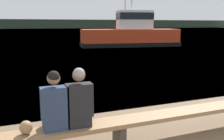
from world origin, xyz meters
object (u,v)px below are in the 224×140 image
(person_left, at_px, (54,105))
(shopping_bag, at_px, (26,128))
(person_right, at_px, (79,101))
(tugboat_red, at_px, (131,35))
(bench_main, at_px, (119,124))
(moored_sailboat, at_px, (127,36))

(person_left, distance_m, shopping_bag, 0.57)
(person_left, height_order, person_right, person_right)
(person_left, relative_size, tugboat_red, 0.10)
(bench_main, distance_m, moored_sailboat, 31.78)
(person_right, bearing_deg, moored_sailboat, 63.81)
(person_right, relative_size, tugboat_red, 0.10)
(shopping_bag, xyz_separation_m, tugboat_red, (10.99, 19.08, 0.52))
(shopping_bag, bearing_deg, tugboat_red, 60.05)
(shopping_bag, xyz_separation_m, moored_sailboat, (15.04, 28.80, -0.14))
(shopping_bag, bearing_deg, moored_sailboat, 62.42)
(person_left, height_order, moored_sailboat, moored_sailboat)
(tugboat_red, xyz_separation_m, moored_sailboat, (4.05, 9.72, -0.66))
(person_left, height_order, tugboat_red, tugboat_red)
(moored_sailboat, bearing_deg, person_right, 129.30)
(person_left, bearing_deg, moored_sailboat, 63.15)
(bench_main, xyz_separation_m, person_left, (-1.16, 0.00, 0.52))
(person_right, bearing_deg, person_left, 179.92)
(shopping_bag, bearing_deg, person_left, 0.09)
(person_right, bearing_deg, tugboat_red, 62.07)
(person_right, distance_m, shopping_bag, 0.94)
(bench_main, bearing_deg, tugboat_red, 63.85)
(tugboat_red, height_order, moored_sailboat, tugboat_red)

